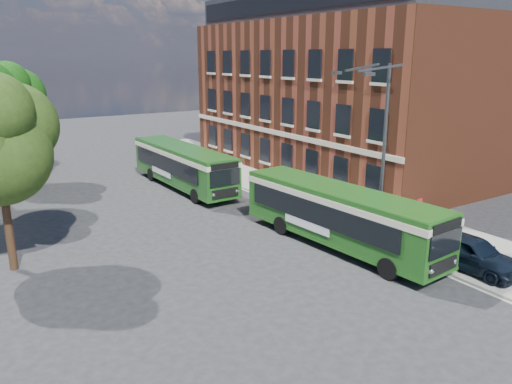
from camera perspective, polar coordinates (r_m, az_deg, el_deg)
ground at (r=25.96m, az=2.51°, el=-5.82°), size 120.00×120.00×0.00m
pavement at (r=36.02m, az=4.34°, el=0.37°), size 6.00×48.00×0.15m
kerb_line at (r=34.36m, az=0.25°, el=-0.46°), size 0.12×48.00×0.01m
brick_office at (r=42.39m, az=8.97°, el=11.94°), size 12.10×26.00×14.20m
street_lamp at (r=26.28m, az=13.89°, el=4.87°), size 2.96×2.38×9.00m
bus_stop_sign at (r=26.22m, az=18.04°, el=-2.88°), size 0.35×0.08×2.52m
bus_front at (r=25.26m, az=9.51°, el=-2.22°), size 3.55×12.05×3.02m
bus_rear at (r=36.56m, az=-8.36°, el=3.30°), size 2.90×12.22×3.02m
parked_car at (r=24.25m, az=23.39°, el=-6.36°), size 1.99×4.60×1.55m
pedestrian_a at (r=27.54m, az=12.67°, el=-2.69°), size 0.75×0.67×1.73m
pedestrian_b at (r=27.92m, az=15.83°, el=-2.83°), size 0.85×0.71×1.57m
tree_right at (r=40.71m, az=-26.38°, el=9.21°), size 5.34×5.08×9.01m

